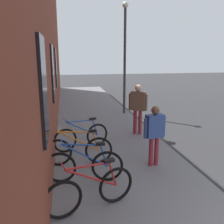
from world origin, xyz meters
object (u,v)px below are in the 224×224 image
(bicycle_mid_rack, at_px, (91,190))
(pedestrian_by_facade, at_px, (138,104))
(bicycle_nearest_sign, at_px, (82,137))
(bicycle_beside_lamp, at_px, (79,150))
(pedestrian_crossing_street, at_px, (155,130))
(bicycle_far_end, at_px, (84,166))
(street_lamp, at_px, (125,49))

(bicycle_mid_rack, relative_size, pedestrian_by_facade, 0.95)
(bicycle_mid_rack, height_order, bicycle_nearest_sign, same)
(bicycle_beside_lamp, xyz_separation_m, pedestrian_crossing_street, (-0.42, -1.89, 0.57))
(bicycle_far_end, height_order, bicycle_nearest_sign, same)
(pedestrian_crossing_street, bearing_deg, bicycle_mid_rack, 131.06)
(bicycle_mid_rack, xyz_separation_m, street_lamp, (7.44, -2.47, 2.66))
(bicycle_far_end, bearing_deg, bicycle_nearest_sign, -2.90)
(bicycle_mid_rack, bearing_deg, pedestrian_by_facade, -27.31)
(bicycle_beside_lamp, xyz_separation_m, pedestrian_by_facade, (2.18, -2.24, 0.70))
(bicycle_far_end, xyz_separation_m, street_lamp, (6.39, -2.50, 2.66))
(bicycle_far_end, height_order, bicycle_beside_lamp, same)
(bicycle_beside_lamp, height_order, bicycle_nearest_sign, same)
(bicycle_far_end, relative_size, pedestrian_crossing_street, 1.12)
(bicycle_mid_rack, relative_size, bicycle_beside_lamp, 0.97)
(bicycle_far_end, bearing_deg, bicycle_beside_lamp, 3.70)
(pedestrian_crossing_street, bearing_deg, bicycle_nearest_sign, 49.10)
(bicycle_mid_rack, xyz_separation_m, bicycle_nearest_sign, (3.05, -0.06, 0.00))
(bicycle_mid_rack, height_order, bicycle_beside_lamp, same)
(bicycle_beside_lamp, relative_size, pedestrian_by_facade, 0.99)
(bicycle_far_end, xyz_separation_m, bicycle_nearest_sign, (2.00, -0.10, -0.00))
(bicycle_mid_rack, relative_size, pedestrian_crossing_street, 1.09)
(bicycle_beside_lamp, bearing_deg, pedestrian_crossing_street, -102.61)
(bicycle_nearest_sign, relative_size, street_lamp, 0.33)
(pedestrian_by_facade, xyz_separation_m, street_lamp, (3.28, -0.32, 1.96))
(bicycle_beside_lamp, relative_size, pedestrian_crossing_street, 1.13)
(bicycle_nearest_sign, distance_m, pedestrian_by_facade, 2.46)
(bicycle_beside_lamp, bearing_deg, bicycle_far_end, -176.30)
(bicycle_beside_lamp, relative_size, bicycle_nearest_sign, 1.05)
(bicycle_nearest_sign, xyz_separation_m, street_lamp, (4.39, -2.40, 2.66))
(pedestrian_crossing_street, bearing_deg, pedestrian_by_facade, -7.83)
(pedestrian_by_facade, relative_size, pedestrian_crossing_street, 1.14)
(pedestrian_crossing_street, distance_m, street_lamp, 6.28)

